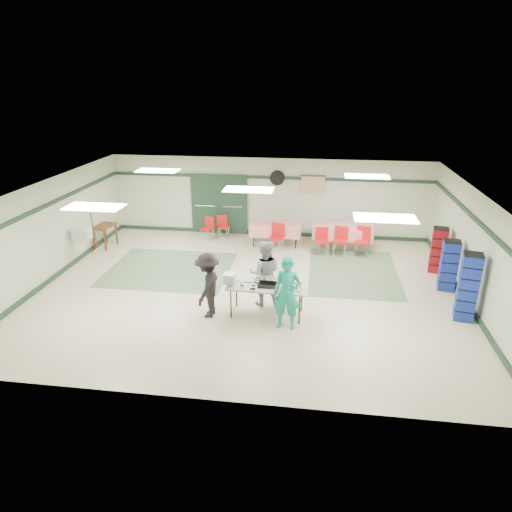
# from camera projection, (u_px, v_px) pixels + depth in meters

# --- Properties ---
(floor) EXTENTS (11.00, 11.00, 0.00)m
(floor) POSITION_uv_depth(u_px,v_px,m) (249.00, 289.00, 12.09)
(floor) COLOR beige
(floor) RESTS_ON ground
(ceiling) EXTENTS (11.00, 11.00, 0.00)m
(ceiling) POSITION_uv_depth(u_px,v_px,m) (249.00, 189.00, 11.10)
(ceiling) COLOR silver
(ceiling) RESTS_ON wall_back
(wall_back) EXTENTS (11.00, 0.00, 11.00)m
(wall_back) POSITION_uv_depth(u_px,v_px,m) (268.00, 197.00, 15.74)
(wall_back) COLOR beige
(wall_back) RESTS_ON floor
(wall_front) EXTENTS (11.00, 0.00, 11.00)m
(wall_front) POSITION_uv_depth(u_px,v_px,m) (208.00, 333.00, 7.45)
(wall_front) COLOR beige
(wall_front) RESTS_ON floor
(wall_left) EXTENTS (0.00, 9.00, 9.00)m
(wall_left) POSITION_uv_depth(u_px,v_px,m) (48.00, 232.00, 12.29)
(wall_left) COLOR beige
(wall_left) RESTS_ON floor
(wall_right) EXTENTS (0.00, 9.00, 9.00)m
(wall_right) POSITION_uv_depth(u_px,v_px,m) (476.00, 251.00, 10.90)
(wall_right) COLOR beige
(wall_right) RESTS_ON floor
(trim_back) EXTENTS (11.00, 0.06, 0.10)m
(trim_back) POSITION_uv_depth(u_px,v_px,m) (269.00, 177.00, 15.45)
(trim_back) COLOR #1C3424
(trim_back) RESTS_ON wall_back
(baseboard_back) EXTENTS (11.00, 0.06, 0.12)m
(baseboard_back) POSITION_uv_depth(u_px,v_px,m) (268.00, 233.00, 16.19)
(baseboard_back) COLOR #1C3424
(baseboard_back) RESTS_ON floor
(trim_left) EXTENTS (0.06, 9.00, 0.10)m
(trim_left) POSITION_uv_depth(u_px,v_px,m) (44.00, 206.00, 12.03)
(trim_left) COLOR #1C3424
(trim_left) RESTS_ON wall_back
(baseboard_left) EXTENTS (0.06, 9.00, 0.12)m
(baseboard_left) POSITION_uv_depth(u_px,v_px,m) (56.00, 275.00, 12.76)
(baseboard_left) COLOR #1C3424
(baseboard_left) RESTS_ON floor
(trim_right) EXTENTS (0.06, 9.00, 0.10)m
(trim_right) POSITION_uv_depth(u_px,v_px,m) (480.00, 223.00, 10.65)
(trim_right) COLOR #1C3424
(trim_right) RESTS_ON wall_back
(baseboard_right) EXTENTS (0.06, 9.00, 0.12)m
(baseboard_right) POSITION_uv_depth(u_px,v_px,m) (466.00, 300.00, 11.38)
(baseboard_right) COLOR #1C3424
(baseboard_right) RESTS_ON floor
(green_patch_a) EXTENTS (3.50, 3.00, 0.01)m
(green_patch_a) POSITION_uv_depth(u_px,v_px,m) (170.00, 269.00, 13.33)
(green_patch_a) COLOR #647E5C
(green_patch_a) RESTS_ON floor
(green_patch_b) EXTENTS (2.50, 3.50, 0.01)m
(green_patch_b) POSITION_uv_depth(u_px,v_px,m) (353.00, 272.00, 13.12)
(green_patch_b) COLOR #647E5C
(green_patch_b) RESTS_ON floor
(double_door_left) EXTENTS (0.90, 0.06, 2.10)m
(double_door_left) POSITION_uv_depth(u_px,v_px,m) (206.00, 204.00, 16.07)
(double_door_left) COLOR gray
(double_door_left) RESTS_ON floor
(double_door_right) EXTENTS (0.90, 0.06, 2.10)m
(double_door_right) POSITION_uv_depth(u_px,v_px,m) (233.00, 205.00, 15.95)
(double_door_right) COLOR gray
(double_door_right) RESTS_ON floor
(door_frame) EXTENTS (2.00, 0.03, 2.15)m
(door_frame) POSITION_uv_depth(u_px,v_px,m) (219.00, 205.00, 16.00)
(door_frame) COLOR #1C3424
(door_frame) RESTS_ON floor
(wall_fan) EXTENTS (0.50, 0.10, 0.50)m
(wall_fan) POSITION_uv_depth(u_px,v_px,m) (277.00, 178.00, 15.39)
(wall_fan) COLOR black
(wall_fan) RESTS_ON wall_back
(scroll_banner) EXTENTS (0.80, 0.02, 0.60)m
(scroll_banner) POSITION_uv_depth(u_px,v_px,m) (313.00, 185.00, 15.31)
(scroll_banner) COLOR tan
(scroll_banner) RESTS_ON wall_back
(serving_table) EXTENTS (1.86, 0.82, 0.76)m
(serving_table) POSITION_uv_depth(u_px,v_px,m) (267.00, 287.00, 10.53)
(serving_table) COLOR #9E9E99
(serving_table) RESTS_ON floor
(sheet_tray_right) EXTENTS (0.59, 0.46, 0.02)m
(sheet_tray_right) POSITION_uv_depth(u_px,v_px,m) (288.00, 288.00, 10.38)
(sheet_tray_right) COLOR silver
(sheet_tray_right) RESTS_ON serving_table
(sheet_tray_mid) EXTENTS (0.57, 0.45, 0.02)m
(sheet_tray_mid) POSITION_uv_depth(u_px,v_px,m) (266.00, 282.00, 10.66)
(sheet_tray_mid) COLOR silver
(sheet_tray_mid) RESTS_ON serving_table
(sheet_tray_left) EXTENTS (0.65, 0.50, 0.02)m
(sheet_tray_left) POSITION_uv_depth(u_px,v_px,m) (245.00, 287.00, 10.42)
(sheet_tray_left) COLOR silver
(sheet_tray_left) RESTS_ON serving_table
(baking_pan) EXTENTS (0.46, 0.30, 0.08)m
(baking_pan) POSITION_uv_depth(u_px,v_px,m) (268.00, 285.00, 10.46)
(baking_pan) COLOR black
(baking_pan) RESTS_ON serving_table
(foam_box_stack) EXTENTS (0.27, 0.25, 0.24)m
(foam_box_stack) POSITION_uv_depth(u_px,v_px,m) (230.00, 278.00, 10.58)
(foam_box_stack) COLOR white
(foam_box_stack) RESTS_ON serving_table
(volunteer_teal) EXTENTS (0.65, 0.46, 1.67)m
(volunteer_teal) POSITION_uv_depth(u_px,v_px,m) (287.00, 294.00, 9.95)
(volunteer_teal) COLOR #169783
(volunteer_teal) RESTS_ON floor
(volunteer_grey) EXTENTS (0.86, 0.71, 1.65)m
(volunteer_grey) POSITION_uv_depth(u_px,v_px,m) (265.00, 273.00, 11.00)
(volunteer_grey) COLOR #97979C
(volunteer_grey) RESTS_ON floor
(volunteer_dark) EXTENTS (0.66, 1.05, 1.55)m
(volunteer_dark) POSITION_uv_depth(u_px,v_px,m) (208.00, 285.00, 10.48)
(volunteer_dark) COLOR black
(volunteer_dark) RESTS_ON floor
(dining_table_a) EXTENTS (1.97, 1.01, 0.77)m
(dining_table_a) POSITION_uv_depth(u_px,v_px,m) (343.00, 231.00, 14.75)
(dining_table_a) COLOR red
(dining_table_a) RESTS_ON floor
(dining_table_b) EXTENTS (1.66, 0.74, 0.77)m
(dining_table_b) POSITION_uv_depth(u_px,v_px,m) (275.00, 229.00, 15.02)
(dining_table_b) COLOR red
(dining_table_b) RESTS_ON floor
(chair_a) EXTENTS (0.48, 0.48, 0.90)m
(chair_a) POSITION_uv_depth(u_px,v_px,m) (341.00, 238.00, 14.25)
(chair_a) COLOR red
(chair_a) RESTS_ON floor
(chair_b) EXTENTS (0.45, 0.45, 0.84)m
(chair_b) POSITION_uv_depth(u_px,v_px,m) (322.00, 238.00, 14.33)
(chair_b) COLOR red
(chair_b) RESTS_ON floor
(chair_c) EXTENTS (0.52, 0.52, 0.92)m
(chair_c) POSITION_uv_depth(u_px,v_px,m) (363.00, 238.00, 14.16)
(chair_c) COLOR red
(chair_c) RESTS_ON floor
(chair_d) EXTENTS (0.51, 0.51, 0.92)m
(chair_d) POSITION_uv_depth(u_px,v_px,m) (277.00, 234.00, 14.50)
(chair_d) COLOR red
(chair_d) RESTS_ON floor
(chair_loose_a) EXTENTS (0.50, 0.50, 0.80)m
(chair_loose_a) POSITION_uv_depth(u_px,v_px,m) (223.00, 224.00, 15.72)
(chair_loose_a) COLOR red
(chair_loose_a) RESTS_ON floor
(chair_loose_b) EXTENTS (0.47, 0.47, 0.78)m
(chair_loose_b) POSITION_uv_depth(u_px,v_px,m) (208.00, 226.00, 15.60)
(chair_loose_b) COLOR red
(chair_loose_b) RESTS_ON floor
(crate_stack_blue_a) EXTENTS (0.47, 0.47, 1.35)m
(crate_stack_blue_a) POSITION_uv_depth(u_px,v_px,m) (449.00, 265.00, 11.85)
(crate_stack_blue_a) COLOR navy
(crate_stack_blue_a) RESTS_ON floor
(crate_stack_red) EXTENTS (0.47, 0.47, 1.31)m
(crate_stack_red) POSITION_uv_depth(u_px,v_px,m) (438.00, 250.00, 12.94)
(crate_stack_red) COLOR maroon
(crate_stack_red) RESTS_ON floor
(crate_stack_blue_b) EXTENTS (0.49, 0.49, 1.62)m
(crate_stack_blue_b) POSITION_uv_depth(u_px,v_px,m) (468.00, 287.00, 10.31)
(crate_stack_blue_b) COLOR navy
(crate_stack_blue_b) RESTS_ON floor
(printer_table) EXTENTS (0.63, 0.87, 0.74)m
(printer_table) POSITION_uv_depth(u_px,v_px,m) (104.00, 229.00, 14.82)
(printer_table) COLOR brown
(printer_table) RESTS_ON floor
(office_printer) EXTENTS (0.51, 0.46, 0.38)m
(office_printer) POSITION_uv_depth(u_px,v_px,m) (82.00, 234.00, 13.42)
(office_printer) COLOR beige
(office_printer) RESTS_ON printer_table
(broom) EXTENTS (0.03, 0.22, 1.38)m
(broom) POSITION_uv_depth(u_px,v_px,m) (94.00, 231.00, 14.31)
(broom) COLOR brown
(broom) RESTS_ON floor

